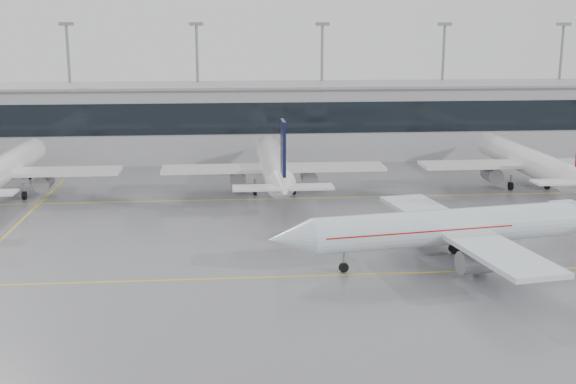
{
  "coord_description": "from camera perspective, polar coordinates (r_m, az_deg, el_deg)",
  "views": [
    {
      "loc": [
        -6.41,
        -60.75,
        21.66
      ],
      "look_at": [
        0.0,
        12.0,
        5.0
      ],
      "focal_mm": 45.0,
      "sensor_mm": 36.0,
      "label": 1
    }
  ],
  "objects": [
    {
      "name": "taxi_line_cross",
      "position": [
        82.24,
        -21.54,
        -3.34
      ],
      "size": [
        0.25,
        60.0,
        0.01
      ],
      "primitive_type": "cube",
      "color": "yellow",
      "rests_on": "ground"
    },
    {
      "name": "parked_jet_b",
      "position": [
        100.29,
        -21.52,
        1.64
      ],
      "size": [
        29.64,
        36.96,
        11.72
      ],
      "rotation": [
        0.0,
        0.0,
        1.57
      ],
      "color": "white",
      "rests_on": "ground"
    },
    {
      "name": "taxi_line_main",
      "position": [
        64.81,
        0.94,
        -6.67
      ],
      "size": [
        120.0,
        0.25,
        0.01
      ],
      "primitive_type": "cube",
      "color": "yellow",
      "rests_on": "ground"
    },
    {
      "name": "taxi_line_north",
      "position": [
        93.51,
        -0.97,
        -0.54
      ],
      "size": [
        120.0,
        0.25,
        0.01
      ],
      "primitive_type": "cube",
      "color": "yellow",
      "rests_on": "ground"
    },
    {
      "name": "ground",
      "position": [
        64.81,
        0.94,
        -6.68
      ],
      "size": [
        320.0,
        320.0,
        0.0
      ],
      "primitive_type": "plane",
      "color": "slate",
      "rests_on": "ground"
    },
    {
      "name": "light_masts",
      "position": [
        129.17,
        -2.21,
        9.15
      ],
      "size": [
        156.4,
        1.0,
        22.6
      ],
      "color": "gray",
      "rests_on": "ground"
    },
    {
      "name": "parked_jet_c",
      "position": [
        96.34,
        -1.13,
        2.11
      ],
      "size": [
        29.64,
        36.96,
        11.72
      ],
      "rotation": [
        0.0,
        0.0,
        1.57
      ],
      "color": "white",
      "rests_on": "ground"
    },
    {
      "name": "terminal_glass",
      "position": [
        116.24,
        -1.85,
        5.85
      ],
      "size": [
        180.0,
        0.2,
        5.0
      ],
      "primitive_type": "cube",
      "color": "black",
      "rests_on": "ground"
    },
    {
      "name": "terminal",
      "position": [
        123.91,
        -2.04,
        5.58
      ],
      "size": [
        180.0,
        15.0,
        12.0
      ],
      "primitive_type": "cube",
      "color": "#A1A1A5",
      "rests_on": "ground"
    },
    {
      "name": "parked_jet_d",
      "position": [
        104.66,
        18.37,
        2.32
      ],
      "size": [
        29.64,
        36.96,
        11.72
      ],
      "rotation": [
        0.0,
        0.0,
        1.57
      ],
      "color": "white",
      "rests_on": "ground"
    },
    {
      "name": "terminal_roof",
      "position": [
        123.28,
        -2.06,
        8.44
      ],
      "size": [
        182.0,
        16.0,
        0.4
      ],
      "primitive_type": "cube",
      "color": "gray",
      "rests_on": "ground"
    },
    {
      "name": "air_canada_jet",
      "position": [
        69.27,
        13.22,
        -2.73
      ],
      "size": [
        35.32,
        28.21,
        10.98
      ],
      "rotation": [
        0.0,
        0.0,
        3.3
      ],
      "color": "silver",
      "rests_on": "ground"
    }
  ]
}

